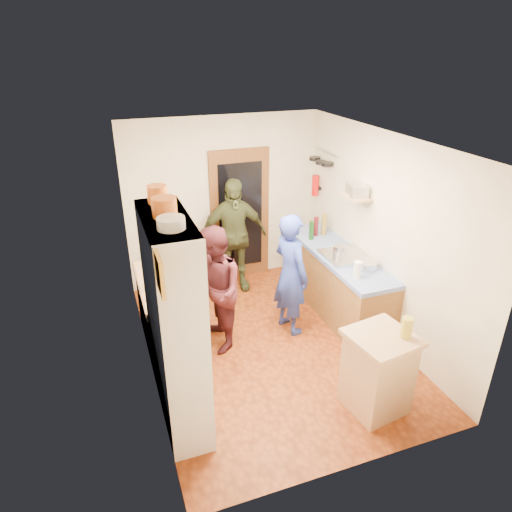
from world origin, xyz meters
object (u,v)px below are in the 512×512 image
person_back (234,236)px  island_base (377,374)px  hutch_body (175,325)px  person_left (216,289)px  person_hob (294,274)px  right_counter_base (336,283)px

person_back → island_base: bearing=-75.9°
hutch_body → person_left: size_ratio=1.37×
person_back → person_hob: bearing=-71.4°
right_counter_base → hutch_body: bearing=-152.5°
hutch_body → person_back: 2.74m
person_back → hutch_body: bearing=-116.6°
island_base → person_left: size_ratio=0.53×
right_counter_base → person_left: (-1.82, -0.24, 0.39)m
hutch_body → person_left: bearing=57.2°
person_back → right_counter_base: bearing=-40.4°
island_base → right_counter_base: bearing=73.5°
right_counter_base → person_hob: size_ratio=1.34×
right_counter_base → island_base: (-0.56, -1.90, 0.01)m
person_hob → person_left: 1.03m
right_counter_base → person_left: size_ratio=1.37×
island_base → hutch_body: bearing=162.9°
person_left → person_back: (0.65, 1.33, 0.08)m
island_base → person_back: size_ratio=0.48×
right_counter_base → person_back: bearing=137.1°
person_left → person_back: size_ratio=0.91×
hutch_body → person_back: (1.33, 2.39, -0.21)m
person_left → person_hob: bearing=87.1°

